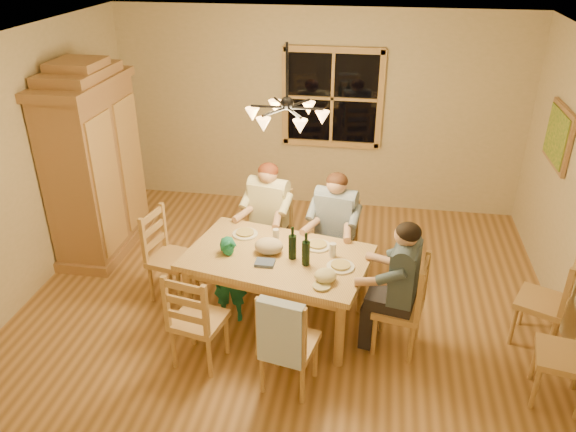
% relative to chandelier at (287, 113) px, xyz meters
% --- Properties ---
extents(floor, '(5.50, 5.50, 0.00)m').
position_rel_chandelier_xyz_m(floor, '(0.00, 0.00, -2.08)').
color(floor, brown).
rests_on(floor, ground).
extents(ceiling, '(5.50, 5.00, 0.02)m').
position_rel_chandelier_xyz_m(ceiling, '(0.00, 0.00, 0.62)').
color(ceiling, white).
rests_on(ceiling, wall_back).
extents(wall_back, '(5.50, 0.02, 2.70)m').
position_rel_chandelier_xyz_m(wall_back, '(0.00, 2.50, -0.73)').
color(wall_back, '#C4B68B').
rests_on(wall_back, floor).
extents(wall_left, '(0.02, 5.00, 2.70)m').
position_rel_chandelier_xyz_m(wall_left, '(-2.75, 0.00, -0.73)').
color(wall_left, '#C4B68B').
rests_on(wall_left, floor).
extents(window, '(1.30, 0.06, 1.30)m').
position_rel_chandelier_xyz_m(window, '(0.20, 2.47, -0.53)').
color(window, black).
rests_on(window, wall_back).
extents(painting, '(0.06, 0.78, 0.64)m').
position_rel_chandelier_xyz_m(painting, '(2.71, 1.20, -0.48)').
color(painting, '#8C613C').
rests_on(painting, wall_right).
extents(chandelier, '(0.77, 0.68, 0.71)m').
position_rel_chandelier_xyz_m(chandelier, '(0.00, 0.00, 0.00)').
color(chandelier, black).
rests_on(chandelier, ceiling).
extents(armoire, '(0.66, 1.40, 2.30)m').
position_rel_chandelier_xyz_m(armoire, '(-2.42, 0.82, -1.02)').
color(armoire, '#8C613C').
rests_on(armoire, floor).
extents(dining_table, '(1.90, 1.38, 0.76)m').
position_rel_chandelier_xyz_m(dining_table, '(-0.05, -0.30, -1.42)').
color(dining_table, '#B17F4E').
rests_on(dining_table, floor).
extents(chair_far_left, '(0.51, 0.50, 0.99)m').
position_rel_chandelier_xyz_m(chair_far_left, '(-0.31, 0.59, -1.77)').
color(chair_far_left, tan).
rests_on(chair_far_left, floor).
extents(chair_far_right, '(0.51, 0.50, 0.99)m').
position_rel_chandelier_xyz_m(chair_far_right, '(0.44, 0.43, -1.77)').
color(chair_far_right, tan).
rests_on(chair_far_right, floor).
extents(chair_near_left, '(0.51, 0.50, 0.99)m').
position_rel_chandelier_xyz_m(chair_near_left, '(-0.63, -1.01, -1.77)').
color(chair_near_left, tan).
rests_on(chair_near_left, floor).
extents(chair_near_right, '(0.51, 0.50, 0.99)m').
position_rel_chandelier_xyz_m(chair_near_right, '(0.21, -1.18, -1.77)').
color(chair_near_right, tan).
rests_on(chair_near_right, floor).
extents(chair_end_left, '(0.50, 0.51, 0.99)m').
position_rel_chandelier_xyz_m(chair_end_left, '(-1.22, -0.06, -1.77)').
color(chair_end_left, tan).
rests_on(chair_end_left, floor).
extents(chair_end_right, '(0.50, 0.51, 0.99)m').
position_rel_chandelier_xyz_m(chair_end_right, '(1.13, -0.54, -1.77)').
color(chair_end_right, tan).
rests_on(chair_end_right, floor).
extents(adult_woman, '(0.46, 0.49, 0.87)m').
position_rel_chandelier_xyz_m(adult_woman, '(-0.31, 0.59, -1.24)').
color(adult_woman, beige).
rests_on(adult_woman, floor).
extents(adult_plaid_man, '(0.46, 0.49, 0.87)m').
position_rel_chandelier_xyz_m(adult_plaid_man, '(0.44, 0.43, -1.24)').
color(adult_plaid_man, '#2E4C7E').
rests_on(adult_plaid_man, floor).
extents(adult_slate_man, '(0.49, 0.46, 0.87)m').
position_rel_chandelier_xyz_m(adult_slate_man, '(1.13, -0.54, -1.24)').
color(adult_slate_man, '#3F5265').
rests_on(adult_slate_man, floor).
extents(towel, '(0.39, 0.17, 0.58)m').
position_rel_chandelier_xyz_m(towel, '(0.18, -1.37, -1.38)').
color(towel, '#B9CFFB').
rests_on(towel, chair_near_right).
extents(wine_bottle_a, '(0.08, 0.08, 0.33)m').
position_rel_chandelier_xyz_m(wine_bottle_a, '(0.11, -0.33, -1.15)').
color(wine_bottle_a, black).
rests_on(wine_bottle_a, dining_table).
extents(wine_bottle_b, '(0.08, 0.08, 0.33)m').
position_rel_chandelier_xyz_m(wine_bottle_b, '(0.25, -0.42, -1.15)').
color(wine_bottle_b, black).
rests_on(wine_bottle_b, dining_table).
extents(plate_woman, '(0.26, 0.26, 0.02)m').
position_rel_chandelier_xyz_m(plate_woman, '(-0.44, 0.04, -1.31)').
color(plate_woman, white).
rests_on(plate_woman, dining_table).
extents(plate_plaid, '(0.26, 0.26, 0.02)m').
position_rel_chandelier_xyz_m(plate_plaid, '(0.32, -0.08, -1.31)').
color(plate_plaid, white).
rests_on(plate_plaid, dining_table).
extents(plate_slate, '(0.26, 0.26, 0.02)m').
position_rel_chandelier_xyz_m(plate_slate, '(0.57, -0.42, -1.31)').
color(plate_slate, white).
rests_on(plate_slate, dining_table).
extents(wine_glass_a, '(0.06, 0.06, 0.14)m').
position_rel_chandelier_xyz_m(wine_glass_a, '(-0.11, -0.05, -1.25)').
color(wine_glass_a, silver).
rests_on(wine_glass_a, dining_table).
extents(wine_glass_b, '(0.06, 0.06, 0.14)m').
position_rel_chandelier_xyz_m(wine_glass_b, '(0.48, -0.23, -1.25)').
color(wine_glass_b, silver).
rests_on(wine_glass_b, dining_table).
extents(cap, '(0.20, 0.20, 0.11)m').
position_rel_chandelier_xyz_m(cap, '(0.46, -0.66, -1.26)').
color(cap, '#C8BE85').
rests_on(cap, dining_table).
extents(napkin, '(0.20, 0.17, 0.03)m').
position_rel_chandelier_xyz_m(napkin, '(-0.13, -0.48, -1.30)').
color(napkin, '#43527B').
rests_on(napkin, dining_table).
extents(cloth_bundle, '(0.28, 0.22, 0.15)m').
position_rel_chandelier_xyz_m(cloth_bundle, '(-0.13, -0.27, -1.24)').
color(cloth_bundle, tan).
rests_on(cloth_bundle, dining_table).
extents(child, '(0.37, 0.28, 0.93)m').
position_rel_chandelier_xyz_m(child, '(-0.51, -0.36, -1.61)').
color(child, '#1B7B5F').
rests_on(child, floor).
extents(chair_spare_front, '(0.50, 0.51, 0.99)m').
position_rel_chandelier_xyz_m(chair_spare_front, '(2.45, -0.99, -1.77)').
color(chair_spare_front, tan).
rests_on(chair_spare_front, floor).
extents(chair_spare_back, '(0.57, 0.58, 0.99)m').
position_rel_chandelier_xyz_m(chair_spare_back, '(2.45, -0.23, -1.77)').
color(chair_spare_back, tan).
rests_on(chair_spare_back, floor).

